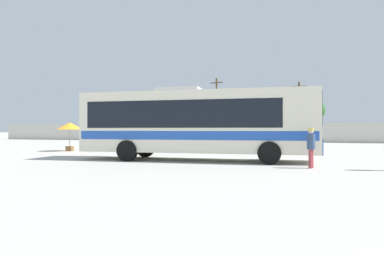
% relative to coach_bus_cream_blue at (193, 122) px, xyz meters
% --- Properties ---
extents(ground_plane, '(300.00, 300.00, 0.00)m').
position_rel_coach_bus_cream_blue_xyz_m(ground_plane, '(1.20, 10.91, -1.98)').
color(ground_plane, '#A3A099').
extents(perimeter_wall, '(80.00, 0.30, 2.39)m').
position_rel_coach_bus_cream_blue_xyz_m(perimeter_wall, '(1.20, 25.89, -0.78)').
color(perimeter_wall, beige).
rests_on(perimeter_wall, ground_plane).
extents(coach_bus_cream_blue, '(11.91, 3.27, 3.71)m').
position_rel_coach_bus_cream_blue_xyz_m(coach_bus_cream_blue, '(0.00, 0.00, 0.00)').
color(coach_bus_cream_blue, silver).
rests_on(coach_bus_cream_blue, ground_plane).
extents(attendant_by_bus_door, '(0.42, 0.42, 1.61)m').
position_rel_coach_bus_cream_blue_xyz_m(attendant_by_bus_door, '(5.54, -1.93, -1.06)').
color(attendant_by_bus_door, '#99383D').
rests_on(attendant_by_bus_door, ground_plane).
extents(vendor_umbrella_near_gate_orange, '(1.85, 1.85, 2.08)m').
position_rel_coach_bus_cream_blue_xyz_m(vendor_umbrella_near_gate_orange, '(-10.61, 4.13, -0.21)').
color(vendor_umbrella_near_gate_orange, gray).
rests_on(vendor_umbrella_near_gate_orange, ground_plane).
extents(parked_car_leftmost_maroon, '(4.23, 2.13, 1.45)m').
position_rel_coach_bus_cream_blue_xyz_m(parked_car_leftmost_maroon, '(-7.81, 21.95, -1.21)').
color(parked_car_leftmost_maroon, maroon).
rests_on(parked_car_leftmost_maroon, ground_plane).
extents(parked_car_second_silver, '(4.51, 2.14, 1.51)m').
position_rel_coach_bus_cream_blue_xyz_m(parked_car_second_silver, '(-1.01, 22.51, -1.18)').
color(parked_car_second_silver, '#B7BABF').
rests_on(parked_car_second_silver, ground_plane).
extents(utility_pole_near, '(1.80, 0.24, 7.79)m').
position_rel_coach_bus_cream_blue_xyz_m(utility_pole_near, '(5.87, 28.60, 2.10)').
color(utility_pole_near, '#4C3823').
rests_on(utility_pole_near, ground_plane).
extents(utility_pole_far, '(1.77, 0.58, 8.55)m').
position_rel_coach_bus_cream_blue_xyz_m(utility_pole_far, '(-4.85, 27.43, 2.49)').
color(utility_pole_far, '#4C3823').
rests_on(utility_pole_far, ground_plane).
extents(roadside_tree_left, '(5.46, 5.46, 7.17)m').
position_rel_coach_bus_cream_blue_xyz_m(roadside_tree_left, '(-16.50, 32.05, 2.87)').
color(roadside_tree_left, brown).
rests_on(roadside_tree_left, ground_plane).
extents(roadside_tree_midleft, '(3.57, 3.57, 5.36)m').
position_rel_coach_bus_cream_blue_xyz_m(roadside_tree_midleft, '(-6.98, 28.45, 1.85)').
color(roadside_tree_midleft, brown).
rests_on(roadside_tree_midleft, ground_plane).
extents(roadside_tree_midright, '(4.11, 4.11, 6.56)m').
position_rel_coach_bus_cream_blue_xyz_m(roadside_tree_midright, '(2.20, 31.59, 2.82)').
color(roadside_tree_midright, brown).
rests_on(roadside_tree_midright, ground_plane).
extents(roadside_tree_right, '(4.15, 4.15, 6.05)m').
position_rel_coach_bus_cream_blue_xyz_m(roadside_tree_right, '(7.36, 32.68, 2.29)').
color(roadside_tree_right, brown).
rests_on(roadside_tree_right, ground_plane).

